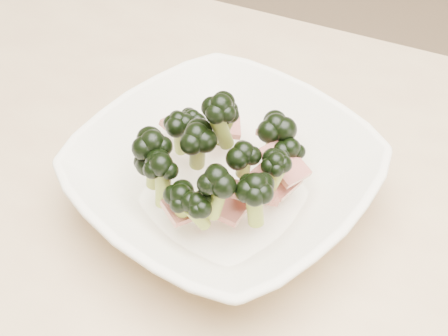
% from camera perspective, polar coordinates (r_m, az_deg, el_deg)
% --- Properties ---
extents(dining_table, '(1.20, 0.80, 0.75)m').
position_cam_1_polar(dining_table, '(0.70, 7.24, -13.51)').
color(dining_table, tan).
rests_on(dining_table, ground).
extents(broccoli_dish, '(0.37, 0.37, 0.14)m').
position_cam_1_polar(broccoli_dish, '(0.64, -0.11, -0.58)').
color(broccoli_dish, white).
rests_on(broccoli_dish, dining_table).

